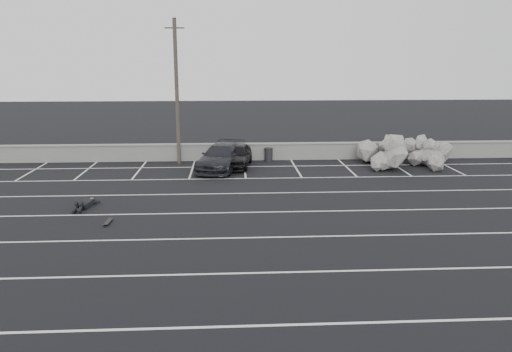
{
  "coord_description": "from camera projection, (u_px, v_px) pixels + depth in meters",
  "views": [
    {
      "loc": [
        0.15,
        -16.68,
        6.17
      ],
      "look_at": [
        1.34,
        5.31,
        1.0
      ],
      "focal_mm": 35.0,
      "sensor_mm": 36.0,
      "label": 1
    }
  ],
  "objects": [
    {
      "name": "stall_lines",
      "position": [
        225.0,
        203.0,
        21.9
      ],
      "size": [
        36.0,
        20.05,
        0.01
      ],
      "color": "silver",
      "rests_on": "ground"
    },
    {
      "name": "trash_bin",
      "position": [
        269.0,
        154.0,
        30.88
      ],
      "size": [
        0.69,
        0.69,
        0.83
      ],
      "rotation": [
        0.0,
        0.0,
        -0.34
      ],
      "color": "#232325",
      "rests_on": "ground"
    },
    {
      "name": "riprap_pile",
      "position": [
        402.0,
        156.0,
        29.66
      ],
      "size": [
        5.79,
        4.14,
        1.44
      ],
      "color": "#9C9992",
      "rests_on": "ground"
    },
    {
      "name": "skateboard",
      "position": [
        108.0,
        222.0,
        19.16
      ],
      "size": [
        0.22,
        0.69,
        0.08
      ],
      "rotation": [
        0.0,
        0.0,
        -0.05
      ],
      "color": "black",
      "rests_on": "ground"
    },
    {
      "name": "ground",
      "position": [
        226.0,
        238.0,
        17.62
      ],
      "size": [
        120.0,
        120.0,
        0.0
      ],
      "primitive_type": "plane",
      "color": "black",
      "rests_on": "ground"
    },
    {
      "name": "utility_pole",
      "position": [
        177.0,
        92.0,
        29.32
      ],
      "size": [
        1.13,
        0.23,
        8.48
      ],
      "color": "#4C4238",
      "rests_on": "ground"
    },
    {
      "name": "car_right",
      "position": [
        221.0,
        157.0,
        28.45
      ],
      "size": [
        3.26,
        5.3,
        1.43
      ],
      "primitive_type": "imported",
      "rotation": [
        0.0,
        0.0,
        -0.27
      ],
      "color": "black",
      "rests_on": "ground"
    },
    {
      "name": "seawall",
      "position": [
        227.0,
        152.0,
        31.11
      ],
      "size": [
        50.0,
        0.45,
        1.06
      ],
      "color": "gray",
      "rests_on": "ground"
    },
    {
      "name": "person",
      "position": [
        87.0,
        201.0,
        21.44
      ],
      "size": [
        1.5,
        2.52,
        0.46
      ],
      "primitive_type": null,
      "rotation": [
        0.0,
        0.0,
        -0.14
      ],
      "color": "black",
      "rests_on": "ground"
    },
    {
      "name": "car_left",
      "position": [
        236.0,
        155.0,
        29.16
      ],
      "size": [
        2.23,
        4.28,
        1.39
      ],
      "primitive_type": "imported",
      "rotation": [
        0.0,
        0.0,
        -0.15
      ],
      "color": "black",
      "rests_on": "ground"
    }
  ]
}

